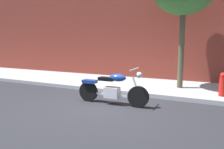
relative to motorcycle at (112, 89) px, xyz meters
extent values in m
plane|color=#28282D|center=(-0.13, -0.24, -0.46)|extent=(60.00, 60.00, 0.00)
cube|color=#A5A5A5|center=(-0.13, 2.84, -0.39)|extent=(25.62, 3.21, 0.14)
cube|color=maroon|center=(-0.13, 4.70, 3.08)|extent=(25.62, 0.50, 7.09)
cylinder|color=black|center=(0.82, 0.02, -0.15)|extent=(0.62, 0.13, 0.62)
cylinder|color=black|center=(-0.81, -0.03, -0.15)|extent=(0.62, 0.13, 0.62)
cube|color=silver|center=(0.00, -0.01, -0.10)|extent=(0.45, 0.29, 0.32)
cube|color=silver|center=(0.00, -0.01, -0.17)|extent=(1.47, 0.12, 0.06)
ellipsoid|color=navy|center=(0.18, 0.00, 0.36)|extent=(0.53, 0.28, 0.22)
cube|color=black|center=(-0.18, -0.01, 0.30)|extent=(0.49, 0.25, 0.10)
cube|color=navy|center=(-0.76, -0.03, 0.18)|extent=(0.45, 0.25, 0.10)
cylinder|color=silver|center=(0.76, 0.02, 0.13)|extent=(0.27, 0.06, 0.58)
cylinder|color=silver|center=(0.70, 0.02, 0.64)|extent=(0.06, 0.70, 0.04)
sphere|color=silver|center=(0.84, 0.02, 0.48)|extent=(0.17, 0.17, 0.17)
cylinder|color=silver|center=(-0.25, 0.15, -0.20)|extent=(0.80, 0.11, 0.09)
cylinder|color=#4D4632|center=(1.54, 2.74, 1.23)|extent=(0.21, 0.21, 3.38)
cylinder|color=red|center=(2.97, 1.94, -0.09)|extent=(0.20, 0.20, 0.75)
sphere|color=red|center=(2.97, 1.94, 0.35)|extent=(0.19, 0.19, 0.19)
camera|label=1|loc=(2.77, -5.62, 1.33)|focal=34.33mm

